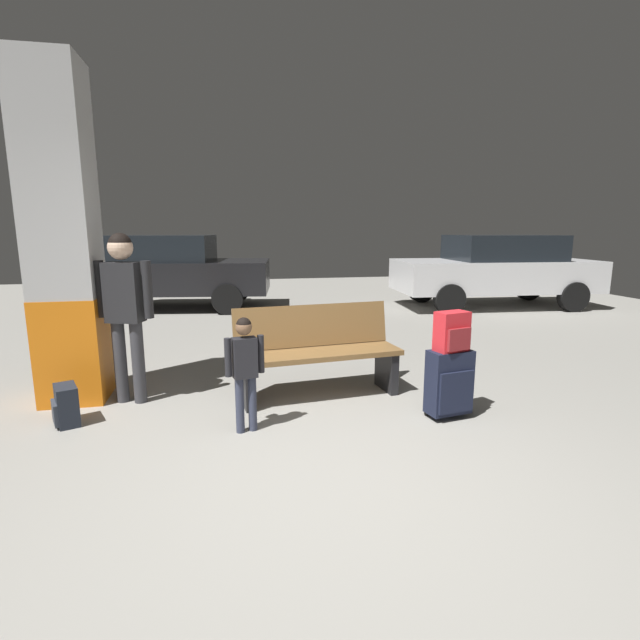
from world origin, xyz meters
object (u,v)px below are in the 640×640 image
at_px(structural_pillar, 63,239).
at_px(suitcase, 449,382).
at_px(child, 245,362).
at_px(bench, 317,352).
at_px(backpack_dark_floor, 66,406).
at_px(adult, 124,300).
at_px(backpack_bright, 452,332).
at_px(parked_car_far, 166,270).
at_px(parked_car_side, 496,269).

xyz_separation_m(structural_pillar, suitcase, (3.33, -1.17, -1.22)).
bearing_deg(child, bench, 44.96).
bearing_deg(backpack_dark_floor, bench, 7.63).
bearing_deg(adult, child, -40.75).
relative_size(structural_pillar, adult, 1.94).
distance_m(backpack_bright, parked_car_far, 7.26).
bearing_deg(parked_car_far, bench, -70.51).
distance_m(suitcase, child, 1.77).
relative_size(suitcase, parked_car_far, 0.14).
distance_m(structural_pillar, backpack_bright, 3.61).
relative_size(backpack_dark_floor, parked_car_side, 0.08).
bearing_deg(child, adult, 139.25).
xyz_separation_m(suitcase, adult, (-2.80, 0.96, 0.67)).
bearing_deg(suitcase, parked_car_side, 55.34).
bearing_deg(backpack_bright, suitcase, 155.20).
bearing_deg(parked_car_side, adult, -145.71).
relative_size(suitcase, backpack_dark_floor, 1.78).
height_order(structural_pillar, backpack_dark_floor, structural_pillar).
relative_size(adult, parked_car_side, 0.38).
height_order(bench, parked_car_side, parked_car_side).
bearing_deg(bench, structural_pillar, 171.06).
height_order(structural_pillar, suitcase, structural_pillar).
bearing_deg(backpack_bright, parked_car_far, 114.93).
relative_size(bench, backpack_bright, 4.85).
relative_size(backpack_bright, adult, 0.21).
bearing_deg(backpack_dark_floor, parked_car_side, 35.18).
distance_m(adult, backpack_dark_floor, 1.04).
relative_size(backpack_dark_floor, parked_car_far, 0.08).
bearing_deg(backpack_bright, child, 177.97).
xyz_separation_m(backpack_bright, parked_car_side, (3.76, 5.44, 0.03)).
distance_m(structural_pillar, backpack_dark_floor, 1.53).
distance_m(backpack_bright, child, 1.77).
height_order(bench, adult, adult).
relative_size(backpack_bright, backpack_dark_floor, 1.00).
xyz_separation_m(child, adult, (-1.05, 0.90, 0.40)).
bearing_deg(parked_car_far, structural_pillar, -92.86).
height_order(suitcase, parked_car_side, parked_car_side).
xyz_separation_m(suitcase, backpack_bright, (0.00, -0.00, 0.45)).
bearing_deg(parked_car_side, suitcase, -124.66).
relative_size(structural_pillar, bench, 1.88).
xyz_separation_m(structural_pillar, child, (1.57, -1.10, -0.96)).
bearing_deg(backpack_dark_floor, backpack_bright, -8.83).
xyz_separation_m(child, backpack_dark_floor, (-1.49, 0.44, -0.42)).
distance_m(child, parked_car_far, 6.65).
height_order(child, parked_car_side, parked_car_side).
height_order(structural_pillar, child, structural_pillar).
distance_m(child, adult, 1.44).
relative_size(parked_car_side, parked_car_far, 0.98).
distance_m(suitcase, backpack_bright, 0.45).
bearing_deg(structural_pillar, backpack_bright, -19.30).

